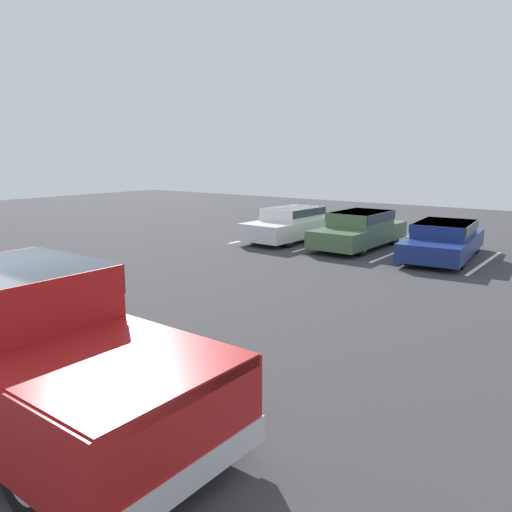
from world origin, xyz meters
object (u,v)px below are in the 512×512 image
(wheel_stop_curb, at_px, (430,240))
(parked_sedan_c, at_px, (444,239))
(pickup_truck, at_px, (26,348))
(parked_sedan_b, at_px, (360,228))
(parked_sedan_a, at_px, (292,223))

(wheel_stop_curb, bearing_deg, parked_sedan_c, -64.93)
(pickup_truck, distance_m, parked_sedan_c, 13.30)
(parked_sedan_b, distance_m, wheel_stop_curb, 3.13)
(parked_sedan_a, bearing_deg, parked_sedan_b, 96.42)
(parked_sedan_b, relative_size, parked_sedan_c, 0.95)
(parked_sedan_b, bearing_deg, parked_sedan_a, -84.79)
(parked_sedan_b, relative_size, wheel_stop_curb, 2.46)
(pickup_truck, bearing_deg, parked_sedan_a, 110.07)
(pickup_truck, bearing_deg, parked_sedan_c, 86.17)
(parked_sedan_a, relative_size, wheel_stop_curb, 2.37)
(pickup_truck, relative_size, parked_sedan_c, 1.17)
(parked_sedan_c, bearing_deg, parked_sedan_a, -94.24)
(parked_sedan_c, bearing_deg, wheel_stop_curb, -160.39)
(parked_sedan_a, bearing_deg, pickup_truck, 21.32)
(parked_sedan_a, bearing_deg, parked_sedan_c, 92.86)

